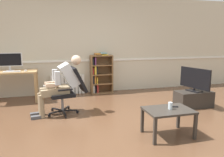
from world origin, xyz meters
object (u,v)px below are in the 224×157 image
Objects in this scene: radiator at (68,85)px; office_chair at (70,88)px; bookshelf at (100,74)px; tv_stand at (193,99)px; person_seated at (61,83)px; tv_screen at (195,79)px; imac_monitor at (9,60)px; computer_mouse at (26,71)px; keyboard at (12,72)px; spare_remote at (173,107)px; coffee_table at (168,113)px; computer_desk at (12,76)px; drinking_glass at (170,106)px.

radiator is 1.62m from office_chair.
bookshelf is 1.41× the size of tv_stand.
person_seated is 2.92m from tv_screen.
bookshelf is at bearing -6.38° from radiator.
imac_monitor is at bearing -174.67° from bookshelf.
computer_mouse is at bearing -153.20° from person_seated.
tv_screen reaches higher than keyboard.
keyboard is at bearing 65.65° from spare_remote.
coffee_table is (-1.33, -1.20, -0.26)m from tv_screen.
tv_screen reaches higher than computer_desk.
person_seated reaches higher than spare_remote.
person_seated is (-0.24, -1.62, 0.38)m from radiator.
computer_desk is 2.25m from bookshelf.
tv_screen is at bearing -29.00° from spare_remote.
tv_screen is at bearing -21.13° from computer_mouse.
imac_monitor is 0.77× the size of tv_screen.
keyboard is 4.26m from tv_stand.
tv_screen is at bearing 14.69° from tv_stand.
computer_mouse is (0.30, 0.02, 0.01)m from keyboard.
bookshelf is (2.21, 0.43, -0.22)m from keyboard.
imac_monitor reaches higher than computer_desk.
computer_desk is 11.63× the size of computer_mouse.
computer_mouse is 3.54m from drinking_glass.
computer_mouse is 0.67× the size of spare_remote.
computer_desk is 1.43× the size of tv_stand.
keyboard reaches higher than spare_remote.
bookshelf reaches higher than coffee_table.
radiator is 6.13× the size of spare_remote.
coffee_table is at bearing -45.70° from computer_desk.
person_seated reaches higher than computer_mouse.
computer_mouse is at bearing 132.16° from drinking_glass.
computer_mouse is 1.46m from office_chair.
office_chair is (-0.07, -1.60, 0.25)m from radiator.
drinking_glass is 0.74× the size of spare_remote.
imac_monitor is at bearing 53.53° from tv_screen.
radiator is at bearing 173.62° from bookshelf.
keyboard is 4.22m from tv_screen.
imac_monitor is 4.44m from tv_stand.
coffee_table is (2.34, -2.62, -0.39)m from computer_mouse.
keyboard is at bearing -176.21° from computer_mouse.
spare_remote is (-1.20, -1.12, 0.27)m from tv_stand.
imac_monitor reaches higher than office_chair.
keyboard is 3.43× the size of drinking_glass.
tv_screen reaches higher than spare_remote.
computer_desk is 3.83m from coffee_table.
keyboard reaches higher than tv_stand.
imac_monitor is at bearing -146.72° from person_seated.
coffee_table is at bearing 34.66° from office_chair.
tv_stand is at bearing 75.16° from office_chair.
office_chair is 2.10m from drinking_glass.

